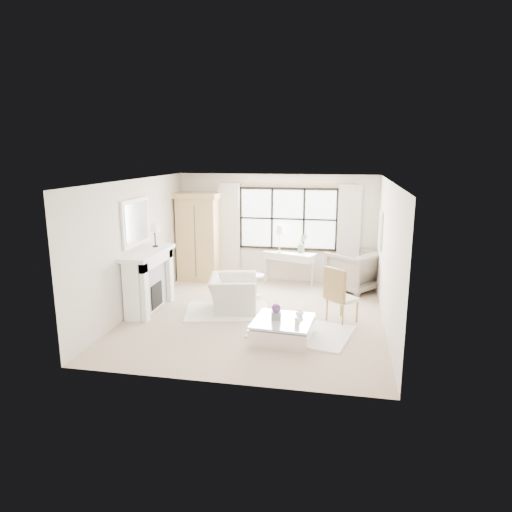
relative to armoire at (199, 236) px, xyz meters
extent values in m
plane|color=#C2A990|center=(1.93, -2.40, -1.14)|extent=(5.50, 5.50, 0.00)
plane|color=silver|center=(1.93, -2.40, 1.56)|extent=(5.50, 5.50, 0.00)
plane|color=silver|center=(1.93, 0.35, 0.21)|extent=(5.00, 0.00, 5.00)
plane|color=beige|center=(1.93, -5.15, 0.21)|extent=(5.00, 0.00, 5.00)
plane|color=beige|center=(-0.57, -2.40, 0.21)|extent=(0.00, 5.50, 5.50)
plane|color=silver|center=(4.43, -2.40, 0.21)|extent=(0.00, 5.50, 5.50)
cube|color=silver|center=(2.23, 0.33, 0.46)|extent=(2.40, 0.02, 1.50)
cylinder|color=#B2843E|center=(2.23, 0.27, 1.33)|extent=(3.30, 0.04, 0.04)
cube|color=beige|center=(0.73, 0.25, 0.10)|extent=(0.55, 0.10, 2.47)
cube|color=beige|center=(3.73, 0.25, 0.10)|extent=(0.55, 0.10, 2.47)
cube|color=white|center=(-0.36, -2.40, -0.55)|extent=(0.34, 1.50, 1.18)
cube|color=silver|center=(-0.19, -2.40, -0.61)|extent=(0.03, 1.22, 0.97)
cube|color=black|center=(-0.18, -2.40, -0.82)|extent=(0.06, 0.52, 0.50)
cube|color=white|center=(-0.32, -2.40, 0.08)|extent=(0.58, 1.66, 0.08)
cube|color=white|center=(-0.54, -2.40, 0.70)|extent=(0.05, 1.15, 0.95)
cube|color=silver|center=(-0.51, -2.40, 0.70)|extent=(0.02, 1.00, 0.80)
cube|color=silver|center=(4.40, -0.70, 0.41)|extent=(0.04, 0.62, 0.82)
cube|color=#B7A68E|center=(4.38, -0.70, 0.41)|extent=(0.01, 0.52, 0.72)
cylinder|color=black|center=(-0.32, -1.98, 0.14)|extent=(0.12, 0.12, 0.03)
cylinder|color=black|center=(-0.32, -1.98, 0.30)|extent=(0.03, 0.03, 0.30)
cone|color=beige|center=(-0.32, -1.98, 0.54)|extent=(0.22, 0.22, 0.18)
cube|color=tan|center=(0.00, 0.00, -0.09)|extent=(1.02, 0.64, 2.10)
cube|color=tan|center=(0.00, 0.00, 1.03)|extent=(1.15, 0.75, 0.14)
cube|color=silver|center=(2.30, 0.10, -0.46)|extent=(1.31, 0.77, 0.14)
cube|color=silver|center=(2.30, 0.10, -0.37)|extent=(1.38, 0.83, 0.06)
cylinder|color=#B18F3D|center=(2.06, 0.08, -0.32)|extent=(0.14, 0.14, 0.03)
cylinder|color=#B18F3D|center=(2.06, 0.08, -0.08)|extent=(0.02, 0.02, 0.46)
cone|color=beige|center=(2.06, 0.08, 0.24)|extent=(0.28, 0.28, 0.22)
imported|color=#526B47|center=(2.62, 0.11, -0.10)|extent=(0.30, 0.25, 0.48)
cylinder|color=silver|center=(1.68, -1.08, -1.12)|extent=(0.26, 0.26, 0.03)
cylinder|color=silver|center=(1.68, -1.08, -0.89)|extent=(0.06, 0.06, 0.44)
cylinder|color=white|center=(1.68, -1.08, -0.65)|extent=(0.40, 0.40, 0.03)
cube|color=white|center=(1.31, -2.25, -1.12)|extent=(1.91, 1.54, 0.03)
cube|color=white|center=(2.93, -3.07, -1.12)|extent=(1.97, 1.65, 0.03)
imported|color=beige|center=(1.39, -2.07, -0.78)|extent=(1.14, 1.25, 0.71)
imported|color=gray|center=(3.89, -0.19, -0.66)|extent=(1.45, 1.45, 0.95)
cube|color=beige|center=(3.64, -2.33, -0.68)|extent=(0.66, 0.66, 0.07)
cube|color=#A67F45|center=(3.48, -2.50, -0.36)|extent=(0.39, 0.36, 0.60)
cube|color=white|center=(2.63, -3.46, -0.98)|extent=(1.08, 1.08, 0.32)
cube|color=silver|center=(2.63, -3.46, -0.78)|extent=(1.08, 1.08, 0.04)
cube|color=slate|center=(2.51, -3.46, -0.70)|extent=(0.19, 0.19, 0.12)
sphere|color=#5D327E|center=(2.51, -3.46, -0.56)|extent=(0.16, 0.16, 0.16)
cylinder|color=white|center=(2.89, -3.64, -0.70)|extent=(0.09, 0.09, 0.12)
imported|color=white|center=(2.90, -3.25, -0.68)|extent=(0.17, 0.17, 0.15)
camera|label=1|loc=(3.59, -10.90, 2.09)|focal=32.00mm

